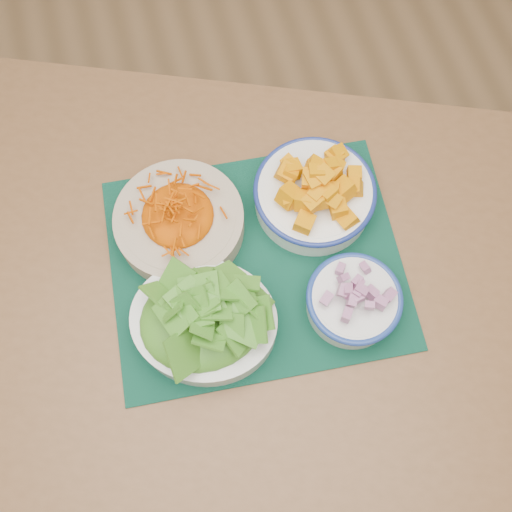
{
  "coord_description": "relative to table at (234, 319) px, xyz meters",
  "views": [
    {
      "loc": [
        0.25,
        0.04,
        1.67
      ],
      "look_at": [
        0.34,
        0.36,
        0.78
      ],
      "focal_mm": 40.0,
      "sensor_mm": 36.0,
      "label": 1
    }
  ],
  "objects": [
    {
      "name": "lettuce_bowl",
      "position": [
        -0.05,
        -0.02,
        0.14
      ],
      "size": [
        0.29,
        0.27,
        0.11
      ],
      "rotation": [
        0.0,
        0.0,
        -0.39
      ],
      "color": "white",
      "rests_on": "placemat"
    },
    {
      "name": "squash_bowl",
      "position": [
        0.19,
        0.14,
        0.14
      ],
      "size": [
        0.22,
        0.22,
        0.11
      ],
      "rotation": [
        0.0,
        0.0,
        -0.05
      ],
      "color": "white",
      "rests_on": "placemat"
    },
    {
      "name": "carrot_bowl",
      "position": [
        -0.05,
        0.16,
        0.13
      ],
      "size": [
        0.26,
        0.26,
        0.09
      ],
      "rotation": [
        0.0,
        0.0,
        -0.2
      ],
      "color": "tan",
      "rests_on": "placemat"
    },
    {
      "name": "table",
      "position": [
        0.0,
        0.0,
        0.0
      ],
      "size": [
        1.58,
        1.35,
        0.75
      ],
      "rotation": [
        0.0,
        0.0,
        -0.4
      ],
      "color": "brown",
      "rests_on": "ground"
    },
    {
      "name": "placemat",
      "position": [
        0.06,
        0.06,
        0.09
      ],
      "size": [
        0.52,
        0.44,
        0.0
      ],
      "primitive_type": "cube",
      "rotation": [
        0.0,
        0.0,
        -0.08
      ],
      "color": "black",
      "rests_on": "table"
    },
    {
      "name": "onion_bowl",
      "position": [
        0.19,
        -0.05,
        0.13
      ],
      "size": [
        0.19,
        0.19,
        0.08
      ],
      "rotation": [
        0.0,
        0.0,
        0.37
      ],
      "color": "silver",
      "rests_on": "placemat"
    }
  ]
}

